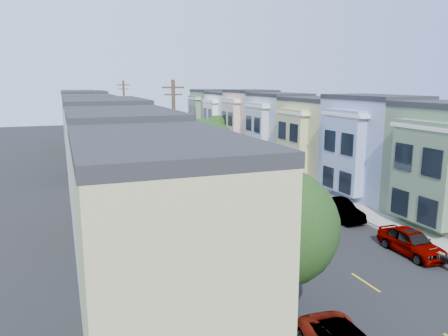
# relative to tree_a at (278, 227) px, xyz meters

# --- Properties ---
(ground) EXTENTS (160.00, 160.00, 0.00)m
(ground) POSITION_rel_tree_a_xyz_m (6.30, 14.36, -4.45)
(ground) COLOR black
(ground) RESTS_ON ground
(road_slab) EXTENTS (12.00, 70.00, 0.02)m
(road_slab) POSITION_rel_tree_a_xyz_m (6.30, 29.36, -4.44)
(road_slab) COLOR black
(road_slab) RESTS_ON ground
(curb_left) EXTENTS (0.30, 70.00, 0.15)m
(curb_left) POSITION_rel_tree_a_xyz_m (0.25, 29.36, -4.38)
(curb_left) COLOR gray
(curb_left) RESTS_ON ground
(curb_right) EXTENTS (0.30, 70.00, 0.15)m
(curb_right) POSITION_rel_tree_a_xyz_m (12.35, 29.36, -4.38)
(curb_right) COLOR gray
(curb_right) RESTS_ON ground
(sidewalk_left) EXTENTS (2.60, 70.00, 0.15)m
(sidewalk_left) POSITION_rel_tree_a_xyz_m (-1.05, 29.36, -4.38)
(sidewalk_left) COLOR gray
(sidewalk_left) RESTS_ON ground
(sidewalk_right) EXTENTS (2.60, 70.00, 0.15)m
(sidewalk_right) POSITION_rel_tree_a_xyz_m (13.65, 29.36, -4.38)
(sidewalk_right) COLOR gray
(sidewalk_right) RESTS_ON ground
(centerline) EXTENTS (0.12, 70.00, 0.01)m
(centerline) POSITION_rel_tree_a_xyz_m (6.30, 29.36, -4.45)
(centerline) COLOR gold
(centerline) RESTS_ON ground
(townhouse_row_left) EXTENTS (5.00, 70.00, 8.50)m
(townhouse_row_left) POSITION_rel_tree_a_xyz_m (-4.85, 29.36, -4.45)
(townhouse_row_left) COLOR #BABB7C
(townhouse_row_left) RESTS_ON ground
(townhouse_row_right) EXTENTS (5.00, 70.00, 8.50)m
(townhouse_row_right) POSITION_rel_tree_a_xyz_m (17.45, 29.36, -4.45)
(townhouse_row_right) COLOR #BABB7C
(townhouse_row_right) RESTS_ON ground
(tree_a) EXTENTS (4.60, 4.60, 6.77)m
(tree_a) POSITION_rel_tree_a_xyz_m (0.00, 0.00, 0.00)
(tree_a) COLOR black
(tree_a) RESTS_ON ground
(tree_b) EXTENTS (4.70, 4.70, 7.92)m
(tree_b) POSITION_rel_tree_a_xyz_m (-0.00, 9.85, 1.09)
(tree_b) COLOR black
(tree_b) RESTS_ON ground
(tree_c) EXTENTS (4.70, 4.70, 7.44)m
(tree_c) POSITION_rel_tree_a_xyz_m (-0.00, 20.93, 0.61)
(tree_c) COLOR black
(tree_c) RESTS_ON ground
(tree_d) EXTENTS (4.70, 4.70, 7.31)m
(tree_d) POSITION_rel_tree_a_xyz_m (-0.00, 31.25, 0.49)
(tree_d) COLOR black
(tree_d) RESTS_ON ground
(tree_e) EXTENTS (4.59, 4.59, 7.09)m
(tree_e) POSITION_rel_tree_a_xyz_m (-0.00, 45.16, 0.32)
(tree_e) COLOR black
(tree_e) RESTS_ON ground
(tree_far_r) EXTENTS (2.90, 2.90, 5.29)m
(tree_far_r) POSITION_rel_tree_a_xyz_m (13.20, 44.48, -0.66)
(tree_far_r) COLOR black
(tree_far_r) RESTS_ON ground
(utility_pole_near) EXTENTS (1.60, 0.26, 10.00)m
(utility_pole_near) POSITION_rel_tree_a_xyz_m (0.00, 16.36, 0.70)
(utility_pole_near) COLOR #42301E
(utility_pole_near) RESTS_ON ground
(utility_pole_far) EXTENTS (1.60, 0.26, 10.00)m
(utility_pole_far) POSITION_rel_tree_a_xyz_m (0.00, 42.36, 0.70)
(utility_pole_far) COLOR #42301E
(utility_pole_far) RESTS_ON ground
(fedex_truck) EXTENTS (2.20, 5.71, 2.74)m
(fedex_truck) POSITION_rel_tree_a_xyz_m (8.03, 17.20, -2.92)
(fedex_truck) COLOR white
(fedex_truck) RESTS_ON ground
(lead_sedan) EXTENTS (2.15, 4.43, 1.29)m
(lead_sedan) POSITION_rel_tree_a_xyz_m (8.60, 24.81, -3.81)
(lead_sedan) COLOR black
(lead_sedan) RESTS_ON ground
(parked_left_b) EXTENTS (1.84, 4.65, 1.50)m
(parked_left_b) POSITION_rel_tree_a_xyz_m (1.40, 7.79, -3.70)
(parked_left_b) COLOR #0B1B32
(parked_left_b) RESTS_ON ground
(parked_left_c) EXTENTS (1.65, 3.84, 1.25)m
(parked_left_c) POSITION_rel_tree_a_xyz_m (1.40, 12.95, -3.83)
(parked_left_c) COLOR #A8AEBF
(parked_left_c) RESTS_ON ground
(parked_left_d) EXTENTS (1.73, 4.30, 1.38)m
(parked_left_d) POSITION_rel_tree_a_xyz_m (1.40, 24.67, -3.76)
(parked_left_d) COLOR #4A0B11
(parked_left_d) RESTS_ON ground
(parked_right_a) EXTENTS (1.91, 4.72, 1.52)m
(parked_right_a) POSITION_rel_tree_a_xyz_m (11.20, 4.52, -3.70)
(parked_right_a) COLOR #5D5D5D
(parked_right_a) RESTS_ON ground
(parked_right_b) EXTENTS (1.58, 4.41, 1.47)m
(parked_right_b) POSITION_rel_tree_a_xyz_m (11.20, 11.65, -3.72)
(parked_right_b) COLOR beige
(parked_right_b) RESTS_ON ground
(parked_right_c) EXTENTS (1.66, 4.56, 1.51)m
(parked_right_c) POSITION_rel_tree_a_xyz_m (11.20, 32.25, -3.70)
(parked_right_c) COLOR black
(parked_right_c) RESTS_ON ground
(parked_right_d) EXTENTS (1.77, 4.06, 1.32)m
(parked_right_d) POSITION_rel_tree_a_xyz_m (11.20, 40.56, -3.80)
(parked_right_d) COLOR black
(parked_right_d) RESTS_ON ground
(motorcycle) EXTENTS (0.29, 2.14, 0.85)m
(motorcycle) POSITION_rel_tree_a_xyz_m (11.31, 2.32, -4.01)
(motorcycle) COLOR black
(motorcycle) RESTS_ON ground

